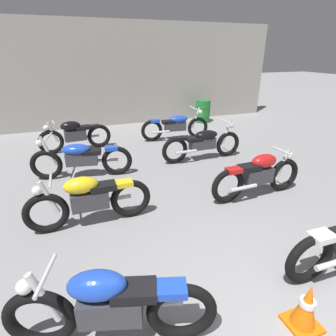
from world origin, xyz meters
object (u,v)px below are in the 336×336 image
Objects in this scene: motorcycle_left_row_3 at (75,135)px; motorcycle_left_row_2 at (81,158)px; motorcycle_left_row_0 at (110,306)px; motorcycle_right_row_1 at (258,174)px; traffic_cone at (306,307)px; motorcycle_right_row_2 at (203,143)px; motorcycle_left_row_1 at (89,199)px; oil_drum at (203,111)px; motorcycle_right_row_3 at (176,125)px.

motorcycle_left_row_2 is at bearing -89.11° from motorcycle_left_row_3.
motorcycle_left_row_0 is 3.63m from motorcycle_right_row_1.
motorcycle_right_row_2 is at bearing 75.43° from traffic_cone.
motorcycle_left_row_1 is at bearing 89.57° from motorcycle_left_row_0.
motorcycle_left_row_2 is 0.99× the size of motorcycle_right_row_2.
motorcycle_left_row_3 is 5.19m from oil_drum.
motorcycle_left_row_1 is at bearing -128.34° from motorcycle_right_row_3.
motorcycle_left_row_0 and motorcycle_left_row_3 have the same top height.
motorcycle_right_row_1 is 2.32× the size of oil_drum.
motorcycle_right_row_2 is (3.00, -1.88, -0.01)m from motorcycle_left_row_3.
motorcycle_left_row_0 is at bearing -148.47° from motorcycle_right_row_1.
motorcycle_right_row_1 is 2.10m from motorcycle_right_row_2.
motorcycle_left_row_1 is 4.83m from motorcycle_right_row_3.
motorcycle_right_row_1 is 3.65× the size of traffic_cone.
motorcycle_left_row_0 reaches higher than traffic_cone.
motorcycle_left_row_0 is 3.54× the size of traffic_cone.
motorcycle_right_row_1 reaches higher than oil_drum.
motorcycle_right_row_3 reaches higher than motorcycle_right_row_1.
motorcycle_left_row_2 is at bearing 145.79° from motorcycle_right_row_1.
motorcycle_left_row_2 is at bearing -147.81° from motorcycle_right_row_3.
motorcycle_left_row_3 is at bearing 89.98° from motorcycle_left_row_0.
motorcycle_right_row_3 reaches higher than motorcycle_left_row_0.
motorcycle_left_row_3 is at bearing 148.01° from motorcycle_right_row_2.
motorcycle_right_row_1 is at bearing -87.70° from motorcycle_right_row_2.
motorcycle_left_row_1 and motorcycle_left_row_3 have the same top height.
motorcycle_left_row_1 is 3.56m from motorcycle_right_row_2.
motorcycle_left_row_0 is at bearing -122.59° from oil_drum.
motorcycle_left_row_2 is 2.98m from motorcycle_right_row_2.
motorcycle_left_row_1 is at bearing -147.19° from motorcycle_right_row_2.
motorcycle_left_row_1 is 0.91× the size of motorcycle_right_row_2.
oil_drum is (4.88, 1.77, -0.03)m from motorcycle_left_row_3.
motorcycle_left_row_2 is at bearing -179.71° from motorcycle_right_row_2.
motorcycle_right_row_1 is 6.01m from oil_drum.
motorcycle_left_row_2 is 3.98× the size of traffic_cone.
motorcycle_right_row_3 is (3.01, 5.85, -0.01)m from motorcycle_left_row_0.
motorcycle_right_row_2 is at bearing -90.17° from motorcycle_right_row_3.
motorcycle_right_row_1 is 0.91× the size of motorcycle_right_row_2.
motorcycle_right_row_2 reaches higher than traffic_cone.
motorcycle_left_row_0 is at bearing -126.99° from motorcycle_right_row_2.
motorcycle_left_row_2 reaches higher than motorcycle_left_row_3.
motorcycle_right_row_1 is (3.08, -0.17, 0.00)m from motorcycle_left_row_1.
motorcycle_right_row_3 is (3.01, -0.02, -0.01)m from motorcycle_left_row_3.
motorcycle_right_row_2 is 2.55× the size of oil_drum.
motorcycle_left_row_2 is 3.70m from motorcycle_right_row_1.
motorcycle_left_row_3 is (-0.03, 1.89, 0.01)m from motorcycle_left_row_2.
motorcycle_left_row_0 is 5.87m from motorcycle_left_row_3.
motorcycle_right_row_2 is 1.00× the size of motorcycle_right_row_3.
motorcycle_right_row_3 is at bearing -136.33° from oil_drum.
motorcycle_left_row_3 is at bearing 105.98° from traffic_cone.
motorcycle_left_row_0 is 1.92m from traffic_cone.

